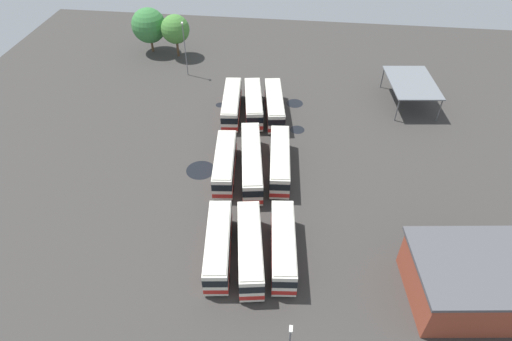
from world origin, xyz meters
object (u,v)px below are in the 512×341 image
(bus_row1_slot2, at_px, (225,163))
(lamp_post_far_corner, at_px, (185,47))
(depot_building, at_px, (474,281))
(bus_row1_slot1, at_px, (252,162))
(maintenance_shelter, at_px, (412,83))
(bus_row1_slot0, at_px, (280,160))
(bus_row2_slot2, at_px, (232,104))
(bus_row0_slot2, at_px, (218,245))
(tree_south_edge, at_px, (149,25))
(tree_northwest, at_px, (175,29))
(bus_row0_slot0, at_px, (283,246))
(bus_row2_slot1, at_px, (253,104))
(bus_row2_slot0, at_px, (274,105))
(bus_row0_slot1, at_px, (250,248))

(bus_row1_slot2, bearing_deg, lamp_post_far_corner, 23.91)
(depot_building, bearing_deg, lamp_post_far_corner, 43.24)
(bus_row1_slot1, height_order, depot_building, depot_building)
(bus_row1_slot2, height_order, maintenance_shelter, maintenance_shelter)
(bus_row1_slot0, xyz_separation_m, bus_row2_slot2, (12.91, 8.59, -0.00))
(bus_row0_slot2, bearing_deg, bus_row1_slot1, -6.98)
(bus_row1_slot1, distance_m, tree_south_edge, 41.78)
(bus_row1_slot1, distance_m, tree_northwest, 37.63)
(bus_row0_slot2, height_order, bus_row1_slot0, same)
(bus_row1_slot0, bearing_deg, bus_row0_slot0, -174.03)
(bus_row1_slot1, xyz_separation_m, bus_row2_slot1, (14.12, 1.52, -0.00))
(bus_row0_slot0, distance_m, tree_south_edge, 55.84)
(bus_row0_slot2, height_order, bus_row1_slot1, same)
(bus_row2_slot0, bearing_deg, bus_row1_slot1, 172.89)
(depot_building, height_order, lamp_post_far_corner, lamp_post_far_corner)
(bus_row0_slot1, relative_size, tree_northwest, 1.40)
(bus_row1_slot2, relative_size, bus_row2_slot1, 0.97)
(bus_row0_slot2, distance_m, bus_row1_slot0, 15.95)
(bus_row0_slot1, bearing_deg, tree_south_edge, 28.26)
(bus_row2_slot1, height_order, tree_northwest, tree_northwest)
(bus_row2_slot0, relative_size, lamp_post_far_corner, 1.18)
(lamp_post_far_corner, bearing_deg, bus_row0_slot0, -152.56)
(bus_row2_slot0, height_order, bus_row2_slot1, same)
(bus_row0_slot1, xyz_separation_m, bus_row2_slot2, (27.90, 6.58, 0.00))
(bus_row1_slot1, relative_size, bus_row2_slot0, 1.19)
(bus_row2_slot1, xyz_separation_m, tree_south_edge, (19.77, 22.68, 3.37))
(bus_row1_slot2, bearing_deg, bus_row1_slot1, -78.02)
(bus_row0_slot0, height_order, lamp_post_far_corner, lamp_post_far_corner)
(bus_row0_slot1, distance_m, maintenance_shelter, 40.81)
(bus_row0_slot0, height_order, bus_row1_slot0, same)
(bus_row2_slot1, bearing_deg, bus_row1_slot2, 172.65)
(bus_row0_slot0, distance_m, lamp_post_far_corner, 43.81)
(bus_row0_slot0, height_order, bus_row0_slot1, same)
(bus_row2_slot1, distance_m, bus_row2_slot2, 3.42)
(bus_row1_slot1, distance_m, bus_row2_slot1, 14.20)
(lamp_post_far_corner, distance_m, tree_south_edge, 12.63)
(bus_row0_slot0, height_order, tree_south_edge, tree_south_edge)
(bus_row0_slot2, relative_size, tree_northwest, 1.33)
(bus_row0_slot2, relative_size, lamp_post_far_corner, 1.10)
(bus_row2_slot1, distance_m, tree_south_edge, 30.28)
(bus_row2_slot2, xyz_separation_m, tree_south_edge, (20.25, 19.29, 3.37))
(bus_row1_slot0, bearing_deg, bus_row1_slot1, 101.29)
(bus_row1_slot2, bearing_deg, tree_south_edge, 30.96)
(bus_row2_slot1, bearing_deg, tree_northwest, 42.91)
(bus_row2_slot0, relative_size, tree_south_edge, 1.35)
(bus_row2_slot0, bearing_deg, bus_row1_slot2, 160.78)
(bus_row2_slot2, bearing_deg, tree_south_edge, 43.62)
(bus_row1_slot2, bearing_deg, bus_row0_slot2, -172.91)
(bus_row1_slot1, xyz_separation_m, bus_row2_slot0, (14.18, -1.77, -0.00))
(bus_row1_slot0, height_order, bus_row2_slot0, same)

